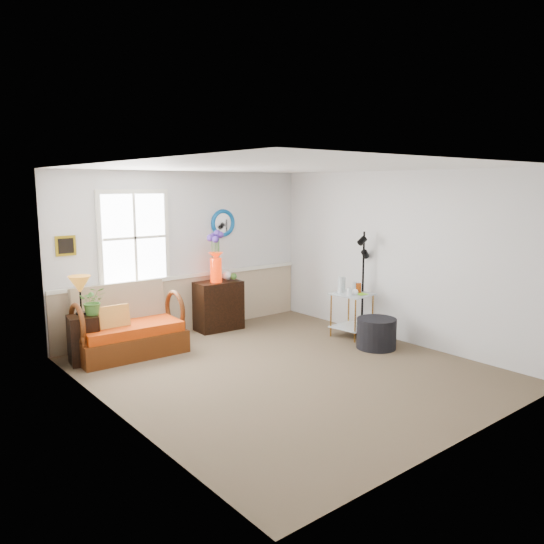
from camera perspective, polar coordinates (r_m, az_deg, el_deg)
floor at (r=7.01m, az=1.58°, el=-10.53°), size 4.50×5.00×0.01m
ceiling at (r=6.60m, az=1.68°, el=11.24°), size 4.50×5.00×0.01m
walls at (r=6.68m, az=1.63°, el=0.02°), size 4.51×5.01×2.60m
wainscot at (r=8.84m, az=-8.98°, el=-3.42°), size 4.46×0.02×0.90m
chair_rail at (r=8.74m, az=-9.02°, el=-0.42°), size 4.46×0.04×0.06m
window at (r=8.24m, az=-14.56°, el=3.59°), size 1.14×0.06×1.44m
picture at (r=7.89m, az=-21.33°, el=2.64°), size 0.28×0.03×0.28m
mirror at (r=9.02m, az=-5.33°, el=5.27°), size 0.47×0.07×0.47m
loveseat at (r=7.77m, az=-15.18°, el=-5.11°), size 1.52×0.91×0.97m
throw_pillow at (r=7.64m, az=-16.63°, el=-5.07°), size 0.43×0.12×0.43m
lamp_stand at (r=7.62m, az=-19.62°, el=-6.87°), size 0.42×0.42×0.65m
table_lamp at (r=7.52m, az=-19.92°, el=-2.42°), size 0.32×0.32×0.54m
potted_plant at (r=7.51m, az=-18.69°, el=-3.28°), size 0.44×0.47×0.30m
cabinet at (r=8.88m, az=-5.87°, el=-3.58°), size 0.79×0.54×0.81m
flower_vase at (r=8.67m, az=-6.07°, el=1.60°), size 0.31×0.31×0.82m
side_table at (r=8.51m, az=8.58°, el=-4.59°), size 0.61×0.61×0.70m
tabletop_items at (r=8.42m, az=8.52°, el=-1.37°), size 0.44×0.44×0.27m
floor_lamp at (r=8.59m, az=9.75°, el=-1.21°), size 0.26×0.26×1.66m
ottoman at (r=8.01m, az=11.17°, el=-6.49°), size 0.62×0.62×0.45m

